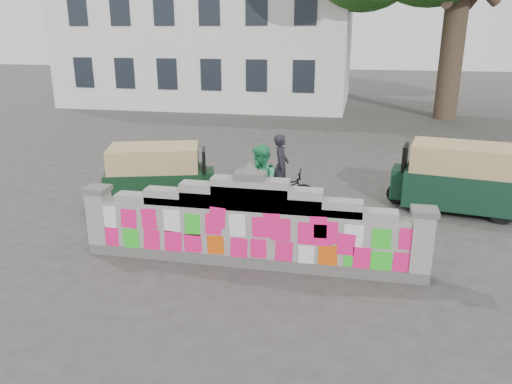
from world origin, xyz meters
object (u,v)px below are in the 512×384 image
(rickshaw_left, at_px, (158,175))
(cyclist_bike, at_px, (281,188))
(rickshaw_right, at_px, (457,177))
(pedestrian, at_px, (260,186))
(cyclist_rider, at_px, (281,175))

(rickshaw_left, bearing_deg, cyclist_bike, -6.58)
(cyclist_bike, height_order, rickshaw_right, rickshaw_right)
(pedestrian, bearing_deg, cyclist_rider, 152.30)
(cyclist_bike, xyz_separation_m, pedestrian, (-0.25, -1.38, 0.46))
(pedestrian, bearing_deg, rickshaw_right, 95.62)
(cyclist_rider, bearing_deg, cyclist_bike, -0.00)
(cyclist_bike, bearing_deg, cyclist_rider, -0.00)
(rickshaw_left, relative_size, rickshaw_right, 0.92)
(cyclist_rider, relative_size, rickshaw_left, 0.55)
(cyclist_bike, relative_size, rickshaw_left, 0.62)
(rickshaw_left, bearing_deg, cyclist_rider, -6.58)
(rickshaw_left, bearing_deg, pedestrian, -33.71)
(cyclist_rider, relative_size, rickshaw_right, 0.51)
(cyclist_bike, bearing_deg, rickshaw_right, -83.94)
(cyclist_bike, distance_m, cyclist_rider, 0.32)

